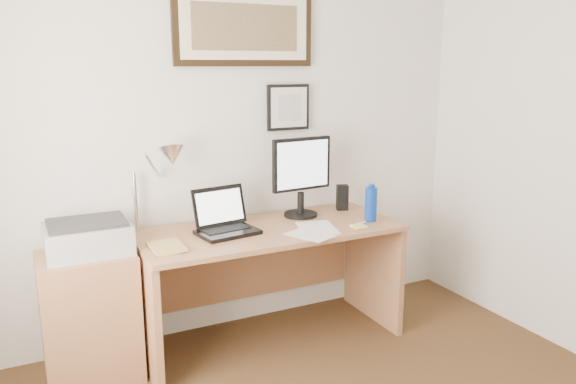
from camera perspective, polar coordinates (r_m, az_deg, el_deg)
wall_back at (r=3.62m, az=-6.58°, el=5.17°), size 3.50×0.02×2.50m
side_cabinet at (r=3.36m, az=-19.45°, el=-11.88°), size 0.50×0.40×0.73m
water_bottle at (r=3.60m, az=8.42°, el=-1.23°), size 0.08×0.08×0.22m
bottle_cap at (r=3.58m, az=8.48°, el=0.63°), size 0.04×0.04×0.02m
speaker at (r=3.86m, az=5.54°, el=-0.55°), size 0.10×0.09×0.17m
paper_sheet_a at (r=3.30m, az=2.24°, el=-4.36°), size 0.28×0.32×0.00m
paper_sheet_b at (r=3.43m, az=3.00°, el=-3.66°), size 0.28×0.35×0.00m
sticky_pad at (r=3.47m, az=7.19°, el=-3.48°), size 0.10×0.10×0.01m
marker_pen at (r=3.52m, az=7.16°, el=-3.26°), size 0.14×0.06×0.02m
book at (r=3.11m, az=-13.77°, el=-5.69°), size 0.18×0.24×0.02m
desk at (r=3.59m, az=-2.45°, el=-6.92°), size 1.60×0.70×0.75m
laptop at (r=3.36m, az=-6.45°, el=-3.12°), size 0.37×0.34×0.26m
lcd_monitor at (r=3.63m, az=1.38°, el=1.94°), size 0.42×0.22×0.52m
printer at (r=3.22m, az=-19.65°, el=-4.34°), size 0.44×0.34×0.18m
desk_lamp at (r=3.33m, az=-12.06°, el=3.22°), size 0.29×0.27×0.53m
picture_large at (r=3.62m, az=-4.40°, el=16.33°), size 0.92×0.04×0.47m
picture_small at (r=3.75m, az=0.03°, el=8.60°), size 0.30×0.03×0.30m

